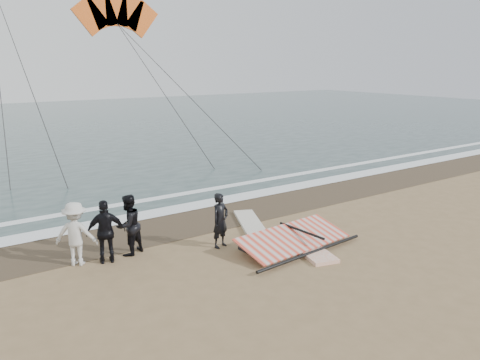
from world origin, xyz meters
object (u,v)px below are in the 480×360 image
at_px(board_white, 305,246).
at_px(sail_rig, 288,240).
at_px(man_main, 220,220).
at_px(board_cream, 250,223).

relative_size(board_white, sail_rig, 0.65).
xyz_separation_m(man_main, sail_rig, (1.64, -1.09, -0.61)).
distance_m(board_white, board_cream, 2.54).
xyz_separation_m(man_main, board_white, (1.99, -1.44, -0.75)).
distance_m(man_main, board_white, 2.57).
relative_size(man_main, board_cream, 0.64).
xyz_separation_m(board_white, sail_rig, (-0.35, 0.35, 0.14)).
bearing_deg(board_cream, board_white, -62.84).
relative_size(board_cream, sail_rig, 0.63).
bearing_deg(board_cream, sail_rig, -71.43).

